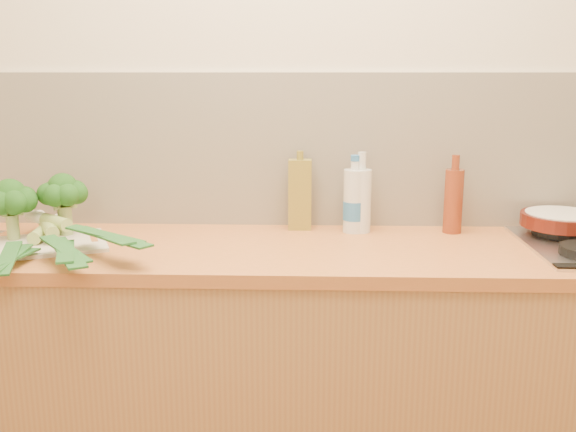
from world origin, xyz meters
The scene contains 13 objects.
room_shell centered at (0.00, 1.49, 1.17)m, with size 3.50×3.50×3.50m.
counter centered at (0.00, 1.20, 0.45)m, with size 3.20×0.62×0.90m.
chopping_board centered at (-0.81, 1.16, 0.91)m, with size 0.38×0.28×0.01m, color beige.
broccoli_left centered at (-0.92, 1.21, 1.04)m, with size 0.17×0.17×0.20m.
broccoli_right centered at (-0.77, 1.27, 1.05)m, with size 0.16×0.16×0.21m.
leek_front centered at (-0.82, 1.14, 0.93)m, with size 0.13×0.70×0.04m.
leek_mid centered at (-0.76, 1.14, 0.95)m, with size 0.39×0.63×0.04m.
leek_back centered at (-0.71, 1.15, 0.97)m, with size 0.53×0.43×0.04m.
skillet centered at (0.89, 1.33, 0.96)m, with size 0.39×0.27×0.05m.
oil_tin centered at (0.01, 1.42, 1.03)m, with size 0.08×0.05×0.28m.
glass_bottle centered at (0.22, 1.39, 1.01)m, with size 0.07×0.07×0.28m.
amber_bottle centered at (0.53, 1.39, 1.01)m, with size 0.06×0.06×0.27m.
water_bottle centered at (0.20, 1.39, 1.00)m, with size 0.08×0.08×0.25m.
Camera 1 is at (0.04, -0.77, 1.44)m, focal length 40.00 mm.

